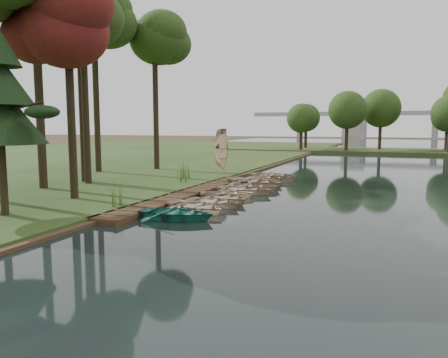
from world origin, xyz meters
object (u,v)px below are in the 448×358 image
(rowboat_1, at_px, (195,205))
(rowboat_2, at_px, (213,200))
(stored_rowboat, at_px, (222,168))
(boardwalk, at_px, (188,195))
(rowboat_0, at_px, (177,211))

(rowboat_1, xyz_separation_m, rowboat_2, (0.24, 1.63, -0.04))
(rowboat_1, relative_size, stored_rowboat, 0.93)
(boardwalk, xyz_separation_m, rowboat_0, (2.34, -5.81, 0.25))
(rowboat_1, distance_m, stored_rowboat, 15.24)
(boardwalk, xyz_separation_m, stored_rowboat, (-2.04, 10.55, 0.52))
(rowboat_1, height_order, rowboat_2, rowboat_1)
(rowboat_1, bearing_deg, stored_rowboat, 36.75)
(rowboat_2, relative_size, stored_rowboat, 0.84)
(rowboat_0, xyz_separation_m, stored_rowboat, (-4.39, 16.36, 0.27))
(rowboat_0, distance_m, stored_rowboat, 16.94)
(boardwalk, distance_m, rowboat_2, 3.56)
(rowboat_2, height_order, stored_rowboat, stored_rowboat)
(rowboat_2, bearing_deg, rowboat_1, -178.52)
(boardwalk, distance_m, rowboat_1, 4.69)
(rowboat_1, bearing_deg, rowboat_0, -161.51)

